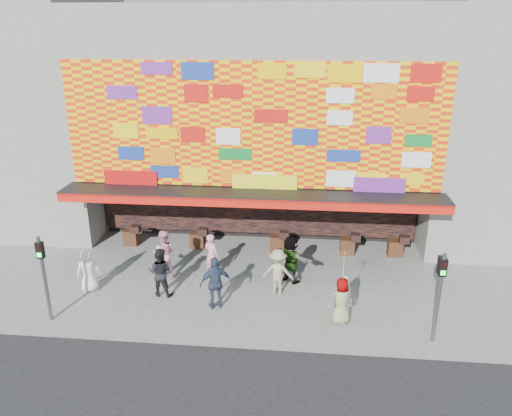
# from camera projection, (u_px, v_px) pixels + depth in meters

# --- Properties ---
(ground) EXTENTS (90.00, 90.00, 0.00)m
(ground) POSITION_uv_depth(u_px,v_px,m) (241.00, 305.00, 17.49)
(ground) COLOR slate
(ground) RESTS_ON ground
(shop_building) EXTENTS (15.20, 9.40, 10.00)m
(shop_building) POSITION_uv_depth(u_px,v_px,m) (262.00, 116.00, 23.30)
(shop_building) COLOR gray
(shop_building) RESTS_ON ground
(signal_left) EXTENTS (0.22, 0.20, 3.00)m
(signal_left) POSITION_uv_depth(u_px,v_px,m) (43.00, 270.00, 16.01)
(signal_left) COLOR #59595B
(signal_left) RESTS_ON ground
(signal_right) EXTENTS (0.22, 0.20, 3.00)m
(signal_right) POSITION_uv_depth(u_px,v_px,m) (440.00, 288.00, 14.88)
(signal_right) COLOR #59595B
(signal_right) RESTS_ON ground
(ped_a) EXTENTS (0.96, 0.85, 1.66)m
(ped_a) POSITION_uv_depth(u_px,v_px,m) (88.00, 270.00, 18.18)
(ped_a) COLOR white
(ped_a) RESTS_ON ground
(ped_b) EXTENTS (0.77, 0.69, 1.76)m
(ped_b) POSITION_uv_depth(u_px,v_px,m) (211.00, 255.00, 19.26)
(ped_b) COLOR pink
(ped_b) RESTS_ON ground
(ped_c) EXTENTS (0.94, 0.76, 1.82)m
(ped_c) POSITION_uv_depth(u_px,v_px,m) (160.00, 272.00, 17.87)
(ped_c) COLOR black
(ped_c) RESTS_ON ground
(ped_d) EXTENTS (1.15, 0.70, 1.73)m
(ped_d) POSITION_uv_depth(u_px,v_px,m) (278.00, 272.00, 17.99)
(ped_d) COLOR tan
(ped_d) RESTS_ON ground
(ped_e) EXTENTS (1.21, 0.88, 1.91)m
(ped_e) POSITION_uv_depth(u_px,v_px,m) (216.00, 283.00, 17.03)
(ped_e) COLOR #2F3A52
(ped_e) RESTS_ON ground
(ped_f) EXTENTS (1.75, 1.44, 1.88)m
(ped_f) POSITION_uv_depth(u_px,v_px,m) (291.00, 259.00, 18.81)
(ped_f) COLOR gray
(ped_f) RESTS_ON ground
(ped_g) EXTENTS (0.87, 0.64, 1.62)m
(ped_g) POSITION_uv_depth(u_px,v_px,m) (341.00, 301.00, 16.20)
(ped_g) COLOR gray
(ped_g) RESTS_ON ground
(ped_h) EXTENTS (0.64, 0.48, 1.57)m
(ped_h) POSITION_uv_depth(u_px,v_px,m) (343.00, 296.00, 16.52)
(ped_h) COLOR silver
(ped_h) RESTS_ON ground
(ped_i) EXTENTS (0.94, 0.74, 1.92)m
(ped_i) POSITION_uv_depth(u_px,v_px,m) (164.00, 254.00, 19.19)
(ped_i) COLOR pink
(ped_i) RESTS_ON ground
(parasol) EXTENTS (1.02, 1.03, 1.85)m
(parasol) POSITION_uv_depth(u_px,v_px,m) (344.00, 264.00, 15.73)
(parasol) COLOR #FFD4A0
(parasol) RESTS_ON ground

